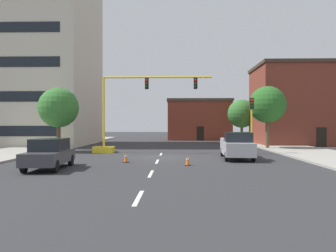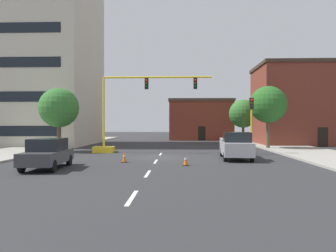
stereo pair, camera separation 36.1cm
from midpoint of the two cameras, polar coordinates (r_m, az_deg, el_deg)
name	(u,v)px [view 2 (the right image)]	position (r m, az deg, el deg)	size (l,w,h in m)	color
ground_plane	(159,157)	(25.49, -1.24, -5.45)	(160.00, 160.00, 0.00)	#2D2D30
sidewalk_left	(38,148)	(36.46, -21.47, -3.62)	(6.00, 56.00, 0.14)	#9E998E
sidewalk_right	(293,149)	(35.36, 21.31, -3.74)	(6.00, 56.00, 0.14)	#9E998E
lane_stripe_seg_0	(132,198)	(11.70, -5.42, -12.34)	(0.16, 2.40, 0.01)	silver
lane_stripe_seg_1	(148,174)	(17.08, -2.95, -8.31)	(0.16, 2.40, 0.01)	silver
lane_stripe_seg_2	(156,161)	(22.51, -1.70, -6.21)	(0.16, 2.40, 0.01)	silver
lane_stripe_seg_3	(161,154)	(27.98, -0.93, -4.92)	(0.16, 2.40, 0.01)	silver
building_tall_left	(29,57)	(45.83, -22.81, 11.09)	(16.36, 13.89, 22.26)	beige
building_brick_center	(200,120)	(55.09, 5.81, 1.11)	(10.42, 8.69, 6.60)	brown
building_row_right	(308,105)	(44.49, 23.48, 3.42)	(12.82, 8.72, 9.95)	brown
traffic_signal_gantry	(120,127)	(29.56, -8.09, -0.12)	(10.56, 1.20, 6.83)	yellow
traffic_light_pole_right	(251,113)	(28.64, 14.70, 2.25)	(0.32, 0.47, 4.80)	yellow
tree_left_near	(59,108)	(32.00, -18.19, 3.03)	(3.68, 3.68, 5.94)	brown
tree_right_mid	(268,105)	(35.05, 17.34, 3.57)	(3.78, 3.78, 6.47)	brown
tree_right_far	(243,114)	(47.24, 13.19, 2.10)	(3.98, 3.98, 6.03)	brown
pickup_truck_silver	(236,146)	(24.62, 12.14, -3.38)	(2.32, 5.51, 1.99)	#BCBCC1
sedan_dark_gray_near_left	(47,153)	(20.07, -19.80, -4.49)	(2.12, 4.60, 1.74)	#3D3D42
traffic_cone_roadside_a	(186,161)	(20.35, 3.61, -6.06)	(0.36, 0.36, 0.62)	black
traffic_cone_roadside_b	(124,158)	(22.19, -7.16, -5.49)	(0.36, 0.36, 0.65)	black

